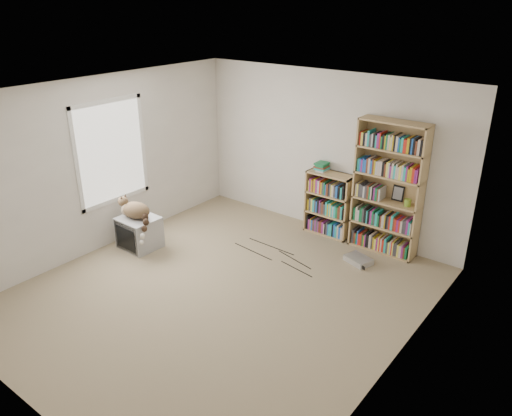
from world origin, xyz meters
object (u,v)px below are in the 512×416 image
Objects in this scene: crt_tv at (140,232)px; dvd_player at (358,260)px; cat at (137,214)px; bookcase_short at (329,206)px; bookcase_tall at (388,192)px.

crt_tv is 3.23m from dvd_player.
cat is (0.03, -0.04, 0.33)m from crt_tv.
cat reaches higher than crt_tv.
crt_tv reaches higher than dvd_player.
bookcase_short is (1.98, 2.14, 0.23)m from crt_tv.
bookcase_tall is at bearing 0.16° from bookcase_short.
crt_tv is 0.33m from cat.
dvd_player is (2.78, 1.61, -0.52)m from cat.
cat is 3.63m from bookcase_tall.
crt_tv is at bearing -132.60° from dvd_player.
bookcase_tall is 5.39× the size of dvd_player.
crt_tv is 2.93m from bookcase_short.
cat is 0.70× the size of bookcase_short.
bookcase_short is 1.09m from dvd_player.
dvd_player is at bearing -99.31° from bookcase_tall.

